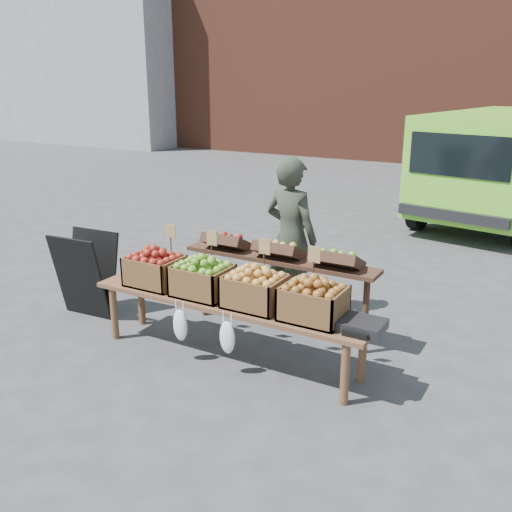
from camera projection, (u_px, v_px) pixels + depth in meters
The scene contains 12 objects.
ground at pixel (184, 341), 5.58m from camera, with size 80.00×80.00×0.00m, color #404042.
grey_building at pixel (90, 49), 21.93m from camera, with size 8.00×3.00×7.00m, color gray.
delivery_van at pixel (500, 169), 9.91m from camera, with size 1.96×4.27×1.91m, color #6FD12F, non-canonical shape.
vendor at pixel (291, 237), 6.03m from camera, with size 0.62×0.41×1.71m, color #2F3628.
chalkboard_sign at pixel (86, 274), 6.07m from camera, with size 0.61×0.34×0.93m, color black, non-canonical shape.
back_table at pixel (279, 284), 5.62m from camera, with size 2.10×0.44×1.04m, color #3E251A, non-canonical shape.
display_bench at pixel (229, 330), 5.16m from camera, with size 2.70×0.56×0.57m, color brown, non-canonical shape.
crate_golden_apples at pixel (155, 271), 5.43m from camera, with size 0.50×0.40×0.28m, color maroon, non-canonical shape.
crate_russet_pears at pixel (202, 281), 5.17m from camera, with size 0.50×0.40×0.28m, color #5A8929, non-canonical shape.
crate_red_apples at pixel (255, 291), 4.91m from camera, with size 0.50×0.40×0.28m, color gold, non-canonical shape.
crate_green_apples at pixel (313, 303), 4.64m from camera, with size 0.50×0.40×0.28m, color brown, non-canonical shape.
weighing_scale at pixel (362, 325), 4.47m from camera, with size 0.34×0.30×0.08m, color black.
Camera 1 is at (3.13, -4.05, 2.47)m, focal length 40.00 mm.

